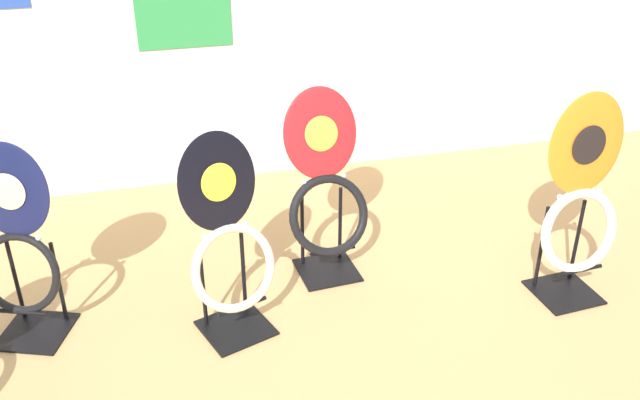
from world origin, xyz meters
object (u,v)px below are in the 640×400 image
Objects in this scene: toilet_seat_display_jazz_black at (229,248)px; toilet_seat_display_orange_sun at (580,202)px; toilet_seat_display_navy_moon at (18,247)px; toilet_seat_display_crimson_swirl at (325,190)px.

toilet_seat_display_orange_sun is at bearing -4.80° from toilet_seat_display_jazz_black.
toilet_seat_display_navy_moon is (-0.84, 0.19, 0.02)m from toilet_seat_display_jazz_black.
toilet_seat_display_orange_sun is 2.40m from toilet_seat_display_navy_moon.
toilet_seat_display_jazz_black is at bearing -145.40° from toilet_seat_display_crimson_swirl.
toilet_seat_display_jazz_black is (-0.51, -0.35, -0.03)m from toilet_seat_display_crimson_swirl.
toilet_seat_display_navy_moon is (-2.38, 0.32, -0.05)m from toilet_seat_display_orange_sun.
toilet_seat_display_orange_sun is at bearing -7.58° from toilet_seat_display_navy_moon.
toilet_seat_display_jazz_black is 0.86m from toilet_seat_display_navy_moon.
toilet_seat_display_orange_sun is at bearing -24.79° from toilet_seat_display_crimson_swirl.
toilet_seat_display_orange_sun reaches higher than toilet_seat_display_navy_moon.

